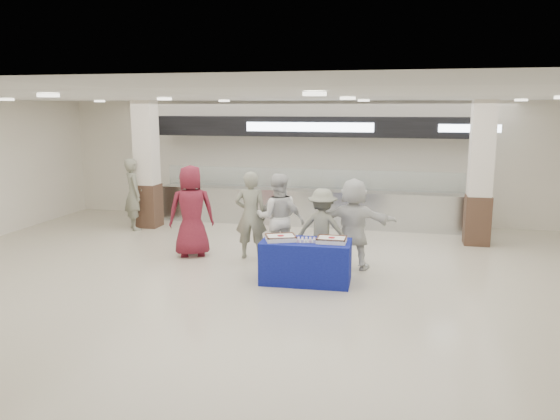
% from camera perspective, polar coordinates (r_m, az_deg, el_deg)
% --- Properties ---
extents(ground, '(14.00, 14.00, 0.00)m').
position_cam_1_polar(ground, '(9.29, -2.71, -8.40)').
color(ground, beige).
rests_on(ground, ground).
extents(serving_line, '(8.70, 0.85, 2.80)m').
position_cam_1_polar(serving_line, '(14.17, 3.24, 3.07)').
color(serving_line, silver).
rests_on(serving_line, ground).
extents(column_left, '(0.55, 0.55, 3.20)m').
position_cam_1_polar(column_left, '(14.26, -13.72, 4.33)').
color(column_left, '#3D271B').
rests_on(column_left, ground).
extents(column_right, '(0.55, 0.55, 3.20)m').
position_cam_1_polar(column_right, '(12.83, 20.18, 3.30)').
color(column_right, '#3D271B').
rests_on(column_right, ground).
extents(display_table, '(1.58, 0.84, 0.75)m').
position_cam_1_polar(display_table, '(9.61, 2.72, -5.41)').
color(display_table, navy).
rests_on(display_table, ground).
extents(sheet_cake_left, '(0.62, 0.56, 0.10)m').
position_cam_1_polar(sheet_cake_left, '(9.52, 0.07, -2.88)').
color(sheet_cake_left, white).
rests_on(sheet_cake_left, display_table).
extents(sheet_cake_right, '(0.50, 0.39, 0.10)m').
position_cam_1_polar(sheet_cake_right, '(9.43, 5.42, -3.08)').
color(sheet_cake_right, white).
rests_on(sheet_cake_right, display_table).
extents(cupcake_tray, '(0.38, 0.31, 0.06)m').
position_cam_1_polar(cupcake_tray, '(9.46, 2.77, -3.14)').
color(cupcake_tray, silver).
rests_on(cupcake_tray, display_table).
extents(civilian_maroon, '(1.09, 0.93, 1.89)m').
position_cam_1_polar(civilian_maroon, '(11.31, -9.23, -0.10)').
color(civilian_maroon, maroon).
rests_on(civilian_maroon, ground).
extents(soldier_a, '(0.70, 0.51, 1.78)m').
position_cam_1_polar(soldier_a, '(11.02, -3.07, -0.55)').
color(soldier_a, slate).
rests_on(soldier_a, ground).
extents(chef_tall, '(0.98, 0.83, 1.76)m').
position_cam_1_polar(chef_tall, '(10.87, -0.26, -0.76)').
color(chef_tall, silver).
rests_on(chef_tall, ground).
extents(chef_short, '(1.01, 0.56, 1.62)m').
position_cam_1_polar(chef_short, '(10.84, 0.15, -1.15)').
color(chef_short, silver).
rests_on(chef_short, ground).
extents(soldier_b, '(1.03, 0.64, 1.53)m').
position_cam_1_polar(soldier_b, '(10.39, 4.43, -1.96)').
color(soldier_b, slate).
rests_on(soldier_b, ground).
extents(civilian_white, '(1.63, 0.55, 1.75)m').
position_cam_1_polar(civilian_white, '(10.39, 7.66, -1.42)').
color(civilian_white, white).
rests_on(civilian_white, ground).
extents(soldier_bg, '(0.76, 0.77, 1.79)m').
position_cam_1_polar(soldier_bg, '(14.09, -15.07, 1.60)').
color(soldier_bg, slate).
rests_on(soldier_bg, ground).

